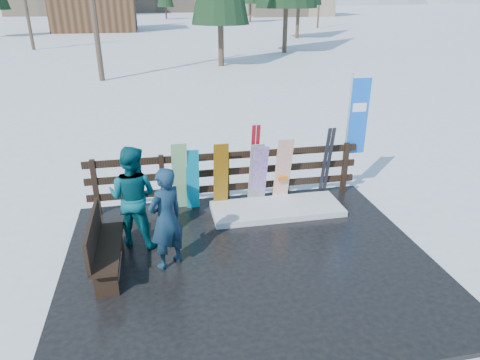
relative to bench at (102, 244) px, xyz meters
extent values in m
plane|color=white|center=(2.29, -0.11, -0.60)|extent=(700.00, 700.00, 0.00)
cube|color=black|center=(2.29, -0.11, -0.56)|extent=(6.00, 5.00, 0.08)
cube|color=black|center=(-0.31, 2.09, 0.06)|extent=(0.10, 0.10, 1.15)
cube|color=black|center=(0.99, 2.09, 0.06)|extent=(0.10, 0.10, 1.15)
cube|color=black|center=(2.29, 2.09, 0.06)|extent=(0.10, 0.10, 1.15)
cube|color=black|center=(3.59, 2.09, 0.06)|extent=(0.10, 0.10, 1.15)
cube|color=black|center=(4.89, 2.09, 0.06)|extent=(0.10, 0.10, 1.15)
cube|color=black|center=(2.29, 2.09, -0.17)|extent=(5.60, 0.05, 0.14)
cube|color=black|center=(2.29, 2.09, 0.18)|extent=(5.60, 0.05, 0.14)
cube|color=black|center=(2.29, 2.09, 0.53)|extent=(5.60, 0.05, 0.14)
cube|color=white|center=(3.21, 1.49, -0.46)|extent=(2.61, 1.00, 0.12)
cube|color=black|center=(0.07, 0.00, -0.07)|extent=(0.40, 1.50, 0.06)
cube|color=black|center=(0.07, -0.60, -0.29)|extent=(0.34, 0.06, 0.45)
cube|color=black|center=(0.07, 0.60, -0.29)|extent=(0.34, 0.06, 0.45)
cube|color=black|center=(-0.11, 0.00, 0.20)|extent=(0.05, 1.50, 0.50)
cube|color=#0598BE|center=(1.57, 1.87, 0.16)|extent=(0.25, 0.30, 1.34)
cube|color=white|center=(1.33, 1.87, 0.24)|extent=(0.29, 0.45, 1.52)
cube|color=#F89502|center=(2.14, 1.87, 0.20)|extent=(0.29, 0.26, 1.42)
cube|color=silver|center=(2.94, 1.87, 0.15)|extent=(0.29, 0.33, 1.32)
cube|color=black|center=(2.85, 1.87, 0.17)|extent=(0.27, 0.32, 1.38)
cube|color=white|center=(3.42, 1.87, 0.21)|extent=(0.33, 0.34, 1.45)
cube|color=maroon|center=(2.79, 1.94, 0.36)|extent=(0.08, 0.31, 1.74)
cube|color=maroon|center=(2.88, 1.94, 0.36)|extent=(0.07, 0.31, 1.74)
cube|color=black|center=(4.35, 1.94, 0.28)|extent=(0.08, 0.31, 1.60)
cube|color=black|center=(4.44, 1.94, 0.28)|extent=(0.08, 0.31, 1.60)
cylinder|color=silver|center=(4.88, 2.14, 0.78)|extent=(0.04, 0.04, 2.60)
cube|color=blue|center=(5.10, 2.14, 1.18)|extent=(0.42, 0.02, 1.60)
imported|color=#183E51|center=(0.99, 0.03, 0.33)|extent=(0.73, 0.68, 1.69)
imported|color=#074C56|center=(0.47, 0.83, 0.38)|extent=(1.07, 0.97, 1.79)
camera|label=1|loc=(0.98, -5.93, 3.49)|focal=32.00mm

